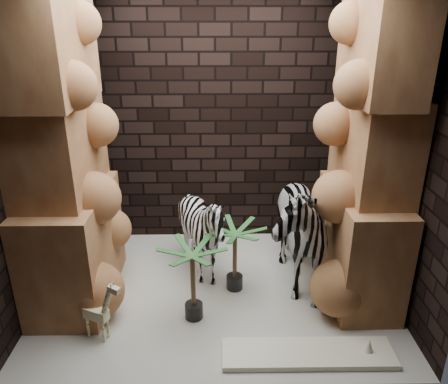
{
  "coord_description": "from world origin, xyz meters",
  "views": [
    {
      "loc": [
        0.01,
        -3.81,
        2.69
      ],
      "look_at": [
        0.08,
        0.15,
        1.05
      ],
      "focal_mm": 35.1,
      "sensor_mm": 36.0,
      "label": 1
    }
  ],
  "objects_px": {
    "surfboard": "(308,354)",
    "giraffe_toy": "(95,307)",
    "zebra_left": "(203,237)",
    "palm_back": "(193,283)",
    "zebra_right": "(289,217)",
    "palm_front": "(235,258)"
  },
  "relations": [
    {
      "from": "zebra_left",
      "to": "giraffe_toy",
      "type": "relative_size",
      "value": 1.67
    },
    {
      "from": "zebra_right",
      "to": "palm_back",
      "type": "height_order",
      "value": "zebra_right"
    },
    {
      "from": "zebra_left",
      "to": "surfboard",
      "type": "bearing_deg",
      "value": -30.62
    },
    {
      "from": "zebra_right",
      "to": "giraffe_toy",
      "type": "xyz_separation_m",
      "value": [
        -1.8,
        -0.86,
        -0.44
      ]
    },
    {
      "from": "zebra_left",
      "to": "surfboard",
      "type": "distance_m",
      "value": 1.59
    },
    {
      "from": "palm_back",
      "to": "surfboard",
      "type": "xyz_separation_m",
      "value": [
        0.98,
        -0.53,
        -0.36
      ]
    },
    {
      "from": "giraffe_toy",
      "to": "surfboard",
      "type": "bearing_deg",
      "value": 15.1
    },
    {
      "from": "zebra_right",
      "to": "palm_back",
      "type": "relative_size",
      "value": 1.97
    },
    {
      "from": "surfboard",
      "to": "palm_back",
      "type": "bearing_deg",
      "value": 152.12
    },
    {
      "from": "palm_back",
      "to": "surfboard",
      "type": "relative_size",
      "value": 0.53
    },
    {
      "from": "palm_front",
      "to": "surfboard",
      "type": "height_order",
      "value": "palm_front"
    },
    {
      "from": "zebra_left",
      "to": "palm_front",
      "type": "xyz_separation_m",
      "value": [
        0.33,
        -0.23,
        -0.12
      ]
    },
    {
      "from": "zebra_right",
      "to": "palm_front",
      "type": "bearing_deg",
      "value": -171.24
    },
    {
      "from": "palm_back",
      "to": "surfboard",
      "type": "distance_m",
      "value": 1.17
    },
    {
      "from": "surfboard",
      "to": "zebra_left",
      "type": "bearing_deg",
      "value": 126.98
    },
    {
      "from": "surfboard",
      "to": "giraffe_toy",
      "type": "bearing_deg",
      "value": 171.86
    },
    {
      "from": "giraffe_toy",
      "to": "palm_front",
      "type": "relative_size",
      "value": 0.88
    },
    {
      "from": "zebra_right",
      "to": "zebra_left",
      "type": "bearing_deg",
      "value": 168.95
    },
    {
      "from": "giraffe_toy",
      "to": "palm_back",
      "type": "distance_m",
      "value": 0.88
    },
    {
      "from": "zebra_left",
      "to": "surfboard",
      "type": "height_order",
      "value": "zebra_left"
    },
    {
      "from": "zebra_right",
      "to": "palm_back",
      "type": "bearing_deg",
      "value": -153.01
    },
    {
      "from": "zebra_right",
      "to": "surfboard",
      "type": "relative_size",
      "value": 1.05
    }
  ]
}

